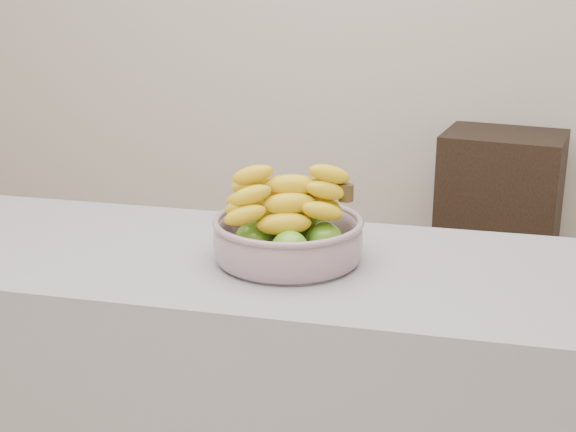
% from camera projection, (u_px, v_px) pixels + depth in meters
% --- Properties ---
extents(counter, '(2.00, 0.60, 0.90)m').
position_uv_depth(counter, '(229.00, 431.00, 1.91)').
color(counter, gray).
rests_on(counter, ground).
extents(cabinet, '(0.53, 0.45, 0.85)m').
position_uv_depth(cabinet, '(497.00, 233.00, 3.37)').
color(cabinet, black).
rests_on(cabinet, ground).
extents(fruit_bowl, '(0.32, 0.32, 0.19)m').
position_uv_depth(fruit_bowl, '(288.00, 233.00, 1.72)').
color(fruit_bowl, '#A6B4C7').
rests_on(fruit_bowl, counter).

